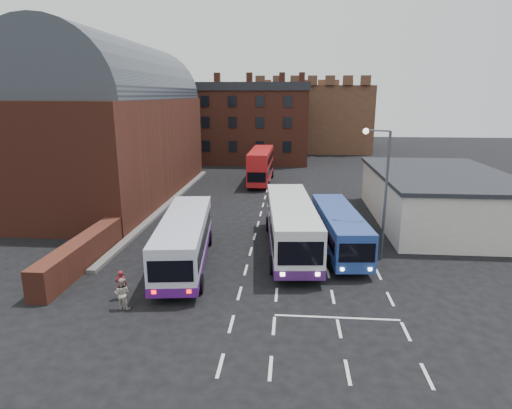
# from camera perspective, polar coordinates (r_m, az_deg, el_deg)

# --- Properties ---
(ground) EXTENTS (180.00, 180.00, 0.00)m
(ground) POSITION_cam_1_polar(r_m,az_deg,el_deg) (24.38, -1.98, -10.92)
(ground) COLOR black
(railway_station) EXTENTS (12.00, 28.00, 16.00)m
(railway_station) POSITION_cam_1_polar(r_m,az_deg,el_deg) (46.63, -18.47, 10.28)
(railway_station) COLOR #602B1E
(railway_station) RESTS_ON ground
(forecourt_wall) EXTENTS (1.20, 10.00, 1.80)m
(forecourt_wall) POSITION_cam_1_polar(r_m,az_deg,el_deg) (28.73, -22.27, -6.07)
(forecourt_wall) COLOR #602B1E
(forecourt_wall) RESTS_ON ground
(cream_building) EXTENTS (10.40, 16.40, 4.25)m
(cream_building) POSITION_cam_1_polar(r_m,az_deg,el_deg) (38.83, 23.18, 0.95)
(cream_building) COLOR beige
(cream_building) RESTS_ON ground
(brick_terrace) EXTENTS (22.00, 10.00, 11.00)m
(brick_terrace) POSITION_cam_1_polar(r_m,az_deg,el_deg) (68.59, -2.55, 10.31)
(brick_terrace) COLOR brown
(brick_terrace) RESTS_ON ground
(castle_keep) EXTENTS (22.00, 22.00, 12.00)m
(castle_keep) POSITION_cam_1_polar(r_m,az_deg,el_deg) (88.04, 7.06, 11.46)
(castle_keep) COLOR brown
(castle_keep) RESTS_ON ground
(bus_white_outbound) EXTENTS (3.95, 11.57, 3.09)m
(bus_white_outbound) POSITION_cam_1_polar(r_m,az_deg,el_deg) (27.10, -9.52, -4.29)
(bus_white_outbound) COLOR silver
(bus_white_outbound) RESTS_ON ground
(bus_white_inbound) EXTENTS (3.94, 12.60, 3.38)m
(bus_white_inbound) POSITION_cam_1_polar(r_m,az_deg,el_deg) (29.16, 4.68, -2.43)
(bus_white_inbound) COLOR silver
(bus_white_inbound) RESTS_ON ground
(bus_blue) EXTENTS (3.30, 10.45, 2.80)m
(bus_blue) POSITION_cam_1_polar(r_m,az_deg,el_deg) (29.71, 11.03, -3.03)
(bus_blue) COLOR navy
(bus_blue) RESTS_ON ground
(bus_red_double) EXTENTS (2.73, 10.21, 4.06)m
(bus_red_double) POSITION_cam_1_polar(r_m,az_deg,el_deg) (51.63, 0.65, 5.23)
(bus_red_double) COLOR red
(bus_red_double) RESTS_ON ground
(street_lamp) EXTENTS (1.68, 0.64, 8.44)m
(street_lamp) POSITION_cam_1_polar(r_m,az_deg,el_deg) (27.88, 16.41, 2.80)
(street_lamp) COLOR #464A4E
(street_lamp) RESTS_ON ground
(pedestrian_red) EXTENTS (0.67, 0.54, 1.59)m
(pedestrian_red) POSITION_cam_1_polar(r_m,az_deg,el_deg) (23.81, -17.53, -10.17)
(pedestrian_red) COLOR maroon
(pedestrian_red) RESTS_ON ground
(pedestrian_beige) EXTENTS (0.81, 0.64, 1.64)m
(pedestrian_beige) POSITION_cam_1_polar(r_m,az_deg,el_deg) (22.76, -17.42, -11.26)
(pedestrian_beige) COLOR #B5AD98
(pedestrian_beige) RESTS_ON ground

